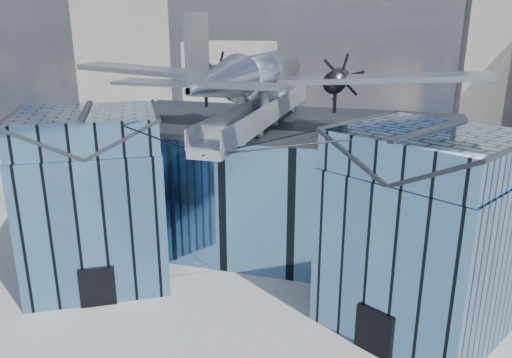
# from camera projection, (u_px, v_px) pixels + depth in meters

# --- Properties ---
(ground_plane) EXTENTS (120.00, 120.00, 0.00)m
(ground_plane) POSITION_uv_depth(u_px,v_px,m) (248.00, 290.00, 33.52)
(ground_plane) COLOR gray
(museum) EXTENTS (32.88, 24.50, 17.60)m
(museum) POSITION_uv_depth(u_px,v_px,m) (270.00, 185.00, 37.18)
(museum) COLOR teal
(museum) RESTS_ON ground
(bg_towers) EXTENTS (77.00, 24.50, 26.00)m
(bg_towers) POSITION_uv_depth(u_px,v_px,m) (354.00, 71.00, 76.35)
(bg_towers) COLOR gray
(bg_towers) RESTS_ON ground
(tree_side_w) EXTENTS (4.22, 4.22, 5.06)m
(tree_side_w) POSITION_uv_depth(u_px,v_px,m) (53.00, 167.00, 49.56)
(tree_side_w) COLOR #302113
(tree_side_w) RESTS_ON ground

